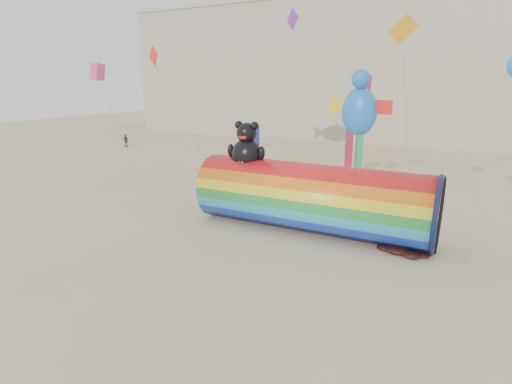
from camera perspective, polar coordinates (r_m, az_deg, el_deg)
The scene contains 6 objects.
ground at distance 22.52m, azimuth -2.92°, elevation -6.64°, with size 160.00×160.00×0.00m, color #CCB58C.
hotel_building at distance 67.83m, azimuth 8.51°, elevation 16.78°, with size 60.40×15.40×20.60m.
windsock_assembly at distance 23.31m, azimuth 7.97°, elevation -0.58°, with size 13.66×4.16×6.30m.
kite_handler at distance 22.19m, azimuth 21.15°, elevation -5.97°, with size 0.55×0.36×1.50m, color slate.
fabric_bundle at distance 21.75m, azimuth 20.03°, elevation -7.93°, with size 2.62×1.35×0.41m.
festival_banners at distance 34.76m, azimuth 9.14°, elevation 5.57°, with size 8.75×3.53×5.20m.
Camera 1 is at (10.71, -17.93, 8.42)m, focal length 28.00 mm.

